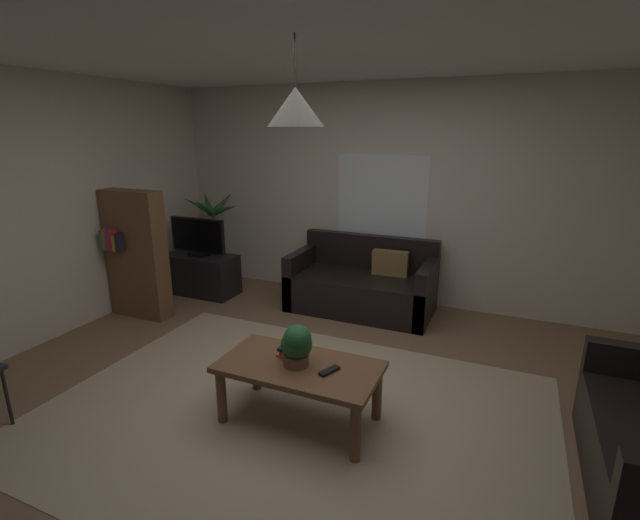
{
  "coord_description": "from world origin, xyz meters",
  "views": [
    {
      "loc": [
        1.33,
        -2.76,
        2.01
      ],
      "look_at": [
        0.0,
        0.3,
        1.05
      ],
      "focal_mm": 25.49,
      "sensor_mm": 36.0,
      "label": 1
    }
  ],
  "objects_px": {
    "book_on_table_0": "(288,354)",
    "potted_palm_corner": "(215,244)",
    "book_on_table_1": "(289,352)",
    "pendant_lamp": "(296,107)",
    "book_on_table_2": "(289,349)",
    "bookshelf_corner": "(136,254)",
    "potted_plant_on_table": "(297,344)",
    "tv_stand": "(202,274)",
    "remote_on_table_0": "(329,371)",
    "tv": "(198,237)",
    "coffee_table": "(299,374)",
    "couch_under_window": "(362,287)"
  },
  "relations": [
    {
      "from": "book_on_table_1",
      "to": "potted_plant_on_table",
      "type": "relative_size",
      "value": 0.36
    },
    {
      "from": "coffee_table",
      "to": "tv",
      "type": "bearing_deg",
      "value": 140.88
    },
    {
      "from": "couch_under_window",
      "to": "remote_on_table_0",
      "type": "relative_size",
      "value": 10.07
    },
    {
      "from": "coffee_table",
      "to": "bookshelf_corner",
      "type": "height_order",
      "value": "bookshelf_corner"
    },
    {
      "from": "book_on_table_2",
      "to": "bookshelf_corner",
      "type": "relative_size",
      "value": 0.1
    },
    {
      "from": "bookshelf_corner",
      "to": "potted_palm_corner",
      "type": "bearing_deg",
      "value": 86.87
    },
    {
      "from": "book_on_table_1",
      "to": "couch_under_window",
      "type": "bearing_deg",
      "value": 93.74
    },
    {
      "from": "book_on_table_2",
      "to": "bookshelf_corner",
      "type": "bearing_deg",
      "value": 157.76
    },
    {
      "from": "potted_plant_on_table",
      "to": "bookshelf_corner",
      "type": "height_order",
      "value": "bookshelf_corner"
    },
    {
      "from": "couch_under_window",
      "to": "coffee_table",
      "type": "bearing_deg",
      "value": -83.19
    },
    {
      "from": "pendant_lamp",
      "to": "tv",
      "type": "bearing_deg",
      "value": 140.88
    },
    {
      "from": "couch_under_window",
      "to": "potted_plant_on_table",
      "type": "distance_m",
      "value": 2.23
    },
    {
      "from": "couch_under_window",
      "to": "tv_stand",
      "type": "relative_size",
      "value": 1.79
    },
    {
      "from": "book_on_table_0",
      "to": "potted_palm_corner",
      "type": "xyz_separation_m",
      "value": [
        -2.28,
        2.27,
        0.07
      ]
    },
    {
      "from": "remote_on_table_0",
      "to": "potted_plant_on_table",
      "type": "height_order",
      "value": "potted_plant_on_table"
    },
    {
      "from": "tv",
      "to": "bookshelf_corner",
      "type": "xyz_separation_m",
      "value": [
        -0.19,
        -0.83,
        -0.04
      ]
    },
    {
      "from": "potted_plant_on_table",
      "to": "tv",
      "type": "relative_size",
      "value": 0.4
    },
    {
      "from": "coffee_table",
      "to": "book_on_table_2",
      "type": "relative_size",
      "value": 7.63
    },
    {
      "from": "potted_palm_corner",
      "to": "remote_on_table_0",
      "type": "bearing_deg",
      "value": -41.87
    },
    {
      "from": "couch_under_window",
      "to": "book_on_table_1",
      "type": "relative_size",
      "value": 14.64
    },
    {
      "from": "bookshelf_corner",
      "to": "pendant_lamp",
      "type": "height_order",
      "value": "pendant_lamp"
    },
    {
      "from": "couch_under_window",
      "to": "tv_stand",
      "type": "height_order",
      "value": "couch_under_window"
    },
    {
      "from": "bookshelf_corner",
      "to": "tv",
      "type": "bearing_deg",
      "value": 77.31
    },
    {
      "from": "remote_on_table_0",
      "to": "tv",
      "type": "bearing_deg",
      "value": 166.61
    },
    {
      "from": "couch_under_window",
      "to": "book_on_table_0",
      "type": "bearing_deg",
      "value": -86.43
    },
    {
      "from": "book_on_table_1",
      "to": "book_on_table_0",
      "type": "bearing_deg",
      "value": 170.31
    },
    {
      "from": "coffee_table",
      "to": "remote_on_table_0",
      "type": "distance_m",
      "value": 0.25
    },
    {
      "from": "couch_under_window",
      "to": "remote_on_table_0",
      "type": "xyz_separation_m",
      "value": [
        0.49,
        -2.19,
        0.18
      ]
    },
    {
      "from": "book_on_table_1",
      "to": "pendant_lamp",
      "type": "xyz_separation_m",
      "value": [
        0.12,
        -0.08,
        1.66
      ]
    },
    {
      "from": "bookshelf_corner",
      "to": "tv_stand",
      "type": "bearing_deg",
      "value": 77.62
    },
    {
      "from": "book_on_table_0",
      "to": "potted_plant_on_table",
      "type": "xyz_separation_m",
      "value": [
        0.12,
        -0.1,
        0.15
      ]
    },
    {
      "from": "book_on_table_1",
      "to": "pendant_lamp",
      "type": "relative_size",
      "value": 0.21
    },
    {
      "from": "pendant_lamp",
      "to": "potted_plant_on_table",
      "type": "bearing_deg",
      "value": -121.31
    },
    {
      "from": "book_on_table_0",
      "to": "book_on_table_1",
      "type": "distance_m",
      "value": 0.02
    },
    {
      "from": "book_on_table_2",
      "to": "pendant_lamp",
      "type": "distance_m",
      "value": 1.64
    },
    {
      "from": "book_on_table_1",
      "to": "book_on_table_2",
      "type": "height_order",
      "value": "book_on_table_2"
    },
    {
      "from": "book_on_table_0",
      "to": "bookshelf_corner",
      "type": "height_order",
      "value": "bookshelf_corner"
    },
    {
      "from": "couch_under_window",
      "to": "pendant_lamp",
      "type": "xyz_separation_m",
      "value": [
        0.26,
        -2.18,
        1.86
      ]
    },
    {
      "from": "potted_plant_on_table",
      "to": "tv_stand",
      "type": "bearing_deg",
      "value": 140.23
    },
    {
      "from": "book_on_table_0",
      "to": "couch_under_window",
      "type": "bearing_deg",
      "value": 93.57
    },
    {
      "from": "tv_stand",
      "to": "tv",
      "type": "relative_size",
      "value": 1.19
    },
    {
      "from": "couch_under_window",
      "to": "bookshelf_corner",
      "type": "height_order",
      "value": "bookshelf_corner"
    },
    {
      "from": "book_on_table_1",
      "to": "remote_on_table_0",
      "type": "distance_m",
      "value": 0.37
    },
    {
      "from": "potted_plant_on_table",
      "to": "potted_palm_corner",
      "type": "relative_size",
      "value": 0.24
    },
    {
      "from": "coffee_table",
      "to": "book_on_table_0",
      "type": "bearing_deg",
      "value": 147.98
    },
    {
      "from": "book_on_table_1",
      "to": "pendant_lamp",
      "type": "distance_m",
      "value": 1.67
    },
    {
      "from": "coffee_table",
      "to": "pendant_lamp",
      "type": "bearing_deg",
      "value": 0.0
    },
    {
      "from": "book_on_table_1",
      "to": "pendant_lamp",
      "type": "height_order",
      "value": "pendant_lamp"
    },
    {
      "from": "coffee_table",
      "to": "tv",
      "type": "distance_m",
      "value": 2.98
    },
    {
      "from": "couch_under_window",
      "to": "bookshelf_corner",
      "type": "distance_m",
      "value": 2.53
    }
  ]
}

